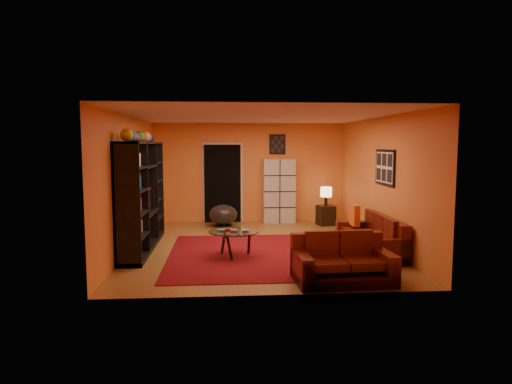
{
  "coord_description": "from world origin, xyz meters",
  "views": [
    {
      "loc": [
        -0.7,
        -9.01,
        2.05
      ],
      "look_at": [
        -0.03,
        0.1,
        1.09
      ],
      "focal_mm": 32.0,
      "sensor_mm": 36.0,
      "label": 1
    }
  ],
  "objects": [
    {
      "name": "side_table",
      "position": [
        1.92,
        2.3,
        0.25
      ],
      "size": [
        0.47,
        0.47,
        0.5
      ],
      "primitive_type": "cube",
      "rotation": [
        0.0,
        0.0,
        0.2
      ],
      "color": "black",
      "rests_on": "floor"
    },
    {
      "name": "wall_back",
      "position": [
        0.0,
        3.0,
        1.3
      ],
      "size": [
        6.0,
        0.0,
        6.0
      ],
      "primitive_type": "plane",
      "rotation": [
        1.57,
        0.0,
        0.0
      ],
      "color": "orange",
      "rests_on": "floor"
    },
    {
      "name": "wall_right",
      "position": [
        2.5,
        0.0,
        1.3
      ],
      "size": [
        0.0,
        6.0,
        6.0
      ],
      "primitive_type": "plane",
      "rotation": [
        1.57,
        0.0,
        -1.57
      ],
      "color": "orange",
      "rests_on": "floor"
    },
    {
      "name": "doorway",
      "position": [
        -0.7,
        2.96,
        1.02
      ],
      "size": [
        0.95,
        0.1,
        2.04
      ],
      "primitive_type": "cube",
      "color": "black",
      "rests_on": "floor"
    },
    {
      "name": "wall_front",
      "position": [
        0.0,
        -3.0,
        1.3
      ],
      "size": [
        6.0,
        0.0,
        6.0
      ],
      "primitive_type": "plane",
      "rotation": [
        -1.57,
        0.0,
        0.0
      ],
      "color": "orange",
      "rests_on": "floor"
    },
    {
      "name": "wall_art_back",
      "position": [
        0.75,
        2.98,
        2.05
      ],
      "size": [
        0.42,
        0.03,
        0.52
      ],
      "primitive_type": "cube",
      "color": "black",
      "rests_on": "wall_back"
    },
    {
      "name": "table_lamp",
      "position": [
        1.92,
        2.3,
        0.83
      ],
      "size": [
        0.28,
        0.28,
        0.47
      ],
      "color": "black",
      "rests_on": "side_table"
    },
    {
      "name": "floor",
      "position": [
        0.0,
        0.0,
        0.0
      ],
      "size": [
        6.0,
        6.0,
        0.0
      ],
      "primitive_type": "plane",
      "color": "brown",
      "rests_on": "ground"
    },
    {
      "name": "coffee_table",
      "position": [
        -0.5,
        -0.78,
        0.42
      ],
      "size": [
        0.92,
        0.92,
        0.46
      ],
      "rotation": [
        0.0,
        0.0,
        0.2
      ],
      "color": "silver",
      "rests_on": "floor"
    },
    {
      "name": "bowl_chair",
      "position": [
        -0.69,
        2.24,
        0.3
      ],
      "size": [
        0.68,
        0.68,
        0.56
      ],
      "color": "black",
      "rests_on": "floor"
    },
    {
      "name": "throw_pillow",
      "position": [
        1.95,
        -0.08,
        0.63
      ],
      "size": [
        0.12,
        0.42,
        0.42
      ],
      "primitive_type": "cube",
      "color": "#E55A19",
      "rests_on": "sofa"
    },
    {
      "name": "loveseat",
      "position": [
        1.08,
        -2.42,
        0.29
      ],
      "size": [
        1.47,
        0.93,
        0.85
      ],
      "rotation": [
        0.0,
        0.0,
        1.62
      ],
      "color": "#460F09",
      "rests_on": "rug"
    },
    {
      "name": "ceiling",
      "position": [
        0.0,
        0.0,
        2.6
      ],
      "size": [
        6.0,
        6.0,
        0.0
      ],
      "primitive_type": "plane",
      "rotation": [
        3.14,
        0.0,
        0.0
      ],
      "color": "white",
      "rests_on": "wall_back"
    },
    {
      "name": "sofa",
      "position": [
        2.13,
        -0.75,
        0.29
      ],
      "size": [
        0.82,
        1.98,
        0.85
      ],
      "rotation": [
        0.0,
        0.0,
        -0.01
      ],
      "color": "#460F09",
      "rests_on": "rug"
    },
    {
      "name": "wall_art_right",
      "position": [
        2.48,
        -0.3,
        1.6
      ],
      "size": [
        0.03,
        1.0,
        0.7
      ],
      "primitive_type": "cube",
      "color": "black",
      "rests_on": "wall_right"
    },
    {
      "name": "storage_cabinet",
      "position": [
        0.78,
        2.8,
        0.83
      ],
      "size": [
        0.83,
        0.37,
        1.67
      ],
      "primitive_type": "cube",
      "rotation": [
        0.0,
        0.0,
        -0.0
      ],
      "color": "beige",
      "rests_on": "floor"
    },
    {
      "name": "rug",
      "position": [
        0.1,
        -0.7,
        0.01
      ],
      "size": [
        3.6,
        3.6,
        0.01
      ],
      "primitive_type": "cube",
      "color": "#550910",
      "rests_on": "floor"
    },
    {
      "name": "tv",
      "position": [
        -2.23,
        0.03,
        0.97
      ],
      "size": [
        0.85,
        0.11,
        0.49
      ],
      "primitive_type": "imported",
      "rotation": [
        0.0,
        0.0,
        1.57
      ],
      "color": "black",
      "rests_on": "entertainment_unit"
    },
    {
      "name": "entertainment_unit",
      "position": [
        -2.27,
        0.0,
        1.05
      ],
      "size": [
        0.45,
        3.0,
        2.1
      ],
      "primitive_type": "cube",
      "color": "black",
      "rests_on": "floor"
    },
    {
      "name": "wall_left",
      "position": [
        -2.5,
        0.0,
        1.3
      ],
      "size": [
        0.0,
        6.0,
        6.0
      ],
      "primitive_type": "plane",
      "rotation": [
        1.57,
        0.0,
        1.57
      ],
      "color": "orange",
      "rests_on": "floor"
    }
  ]
}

